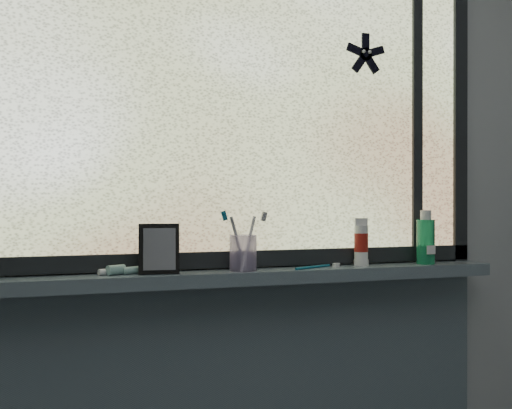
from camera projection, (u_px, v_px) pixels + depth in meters
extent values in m
cube|color=#9EA3A8|center=(248.00, 195.00, 1.81)|extent=(3.00, 0.01, 2.50)
cube|color=#4E5D68|center=(255.00, 276.00, 1.74)|extent=(1.62, 0.14, 0.04)
cube|color=silver|center=(250.00, 106.00, 1.79)|extent=(1.50, 0.01, 1.00)
cube|color=black|center=(250.00, 258.00, 1.79)|extent=(1.60, 0.03, 0.05)
cube|color=black|center=(459.00, 117.00, 2.02)|extent=(0.05, 0.03, 1.10)
cube|color=black|center=(416.00, 114.00, 1.97)|extent=(0.03, 0.03, 1.00)
cube|color=black|center=(159.00, 249.00, 1.64)|extent=(0.12, 0.07, 0.14)
cylinder|color=#BEACE4|center=(243.00, 253.00, 1.72)|extent=(0.09, 0.09, 0.11)
cylinder|color=#20A96A|center=(426.00, 237.00, 1.91)|extent=(0.08, 0.08, 0.15)
cylinder|color=silver|center=(361.00, 240.00, 1.86)|extent=(0.05, 0.05, 0.11)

